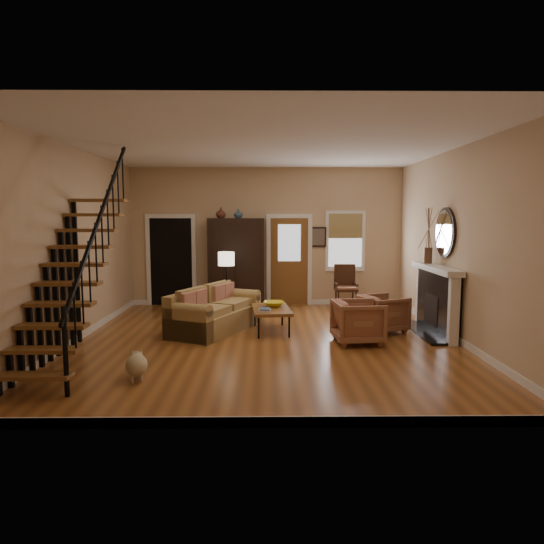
{
  "coord_description": "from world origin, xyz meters",
  "views": [
    {
      "loc": [
        0.0,
        -8.19,
        2.12
      ],
      "look_at": [
        0.1,
        0.4,
        1.15
      ],
      "focal_mm": 32.0,
      "sensor_mm": 36.0,
      "label": 1
    }
  ],
  "objects_px": {
    "armchair_right": "(383,313)",
    "sofa": "(216,311)",
    "coffee_table": "(271,320)",
    "armoire": "(237,263)",
    "armchair_left": "(358,322)",
    "side_chair": "(346,287)",
    "floor_lamp": "(227,287)"
  },
  "relations": [
    {
      "from": "armchair_right",
      "to": "sofa",
      "type": "bearing_deg",
      "value": 66.1
    },
    {
      "from": "sofa",
      "to": "coffee_table",
      "type": "relative_size",
      "value": 1.78
    },
    {
      "from": "armoire",
      "to": "armchair_left",
      "type": "relative_size",
      "value": 2.62
    },
    {
      "from": "armoire",
      "to": "coffee_table",
      "type": "xyz_separation_m",
      "value": [
        0.79,
        -2.47,
        -0.83
      ]
    },
    {
      "from": "armoire",
      "to": "coffee_table",
      "type": "relative_size",
      "value": 1.81
    },
    {
      "from": "sofa",
      "to": "side_chair",
      "type": "xyz_separation_m",
      "value": [
        2.8,
        2.21,
        0.13
      ]
    },
    {
      "from": "armchair_right",
      "to": "side_chair",
      "type": "distance_m",
      "value": 2.35
    },
    {
      "from": "sofa",
      "to": "armchair_right",
      "type": "distance_m",
      "value": 3.12
    },
    {
      "from": "armoire",
      "to": "armchair_left",
      "type": "distance_m",
      "value": 4.07
    },
    {
      "from": "armchair_left",
      "to": "armchair_right",
      "type": "bearing_deg",
      "value": -42.92
    },
    {
      "from": "sofa",
      "to": "armchair_right",
      "type": "height_order",
      "value": "sofa"
    },
    {
      "from": "armoire",
      "to": "side_chair",
      "type": "bearing_deg",
      "value": -4.48
    },
    {
      "from": "armchair_right",
      "to": "floor_lamp",
      "type": "bearing_deg",
      "value": 51.95
    },
    {
      "from": "floor_lamp",
      "to": "side_chair",
      "type": "distance_m",
      "value": 3.04
    },
    {
      "from": "armoire",
      "to": "sofa",
      "type": "distance_m",
      "value": 2.52
    },
    {
      "from": "sofa",
      "to": "side_chair",
      "type": "bearing_deg",
      "value": 63.26
    },
    {
      "from": "armchair_left",
      "to": "floor_lamp",
      "type": "bearing_deg",
      "value": 49.46
    },
    {
      "from": "armoire",
      "to": "side_chair",
      "type": "relative_size",
      "value": 2.06
    },
    {
      "from": "coffee_table",
      "to": "floor_lamp",
      "type": "bearing_deg",
      "value": 137.83
    },
    {
      "from": "floor_lamp",
      "to": "armchair_left",
      "type": "bearing_deg",
      "value": -35.06
    },
    {
      "from": "armoire",
      "to": "coffee_table",
      "type": "bearing_deg",
      "value": -72.33
    },
    {
      "from": "coffee_table",
      "to": "armchair_left",
      "type": "xyz_separation_m",
      "value": [
        1.46,
        -0.84,
        0.14
      ]
    },
    {
      "from": "armchair_left",
      "to": "side_chair",
      "type": "bearing_deg",
      "value": -10.95
    },
    {
      "from": "coffee_table",
      "to": "floor_lamp",
      "type": "relative_size",
      "value": 0.81
    },
    {
      "from": "sofa",
      "to": "floor_lamp",
      "type": "height_order",
      "value": "floor_lamp"
    },
    {
      "from": "armchair_right",
      "to": "side_chair",
      "type": "height_order",
      "value": "side_chair"
    },
    {
      "from": "armchair_left",
      "to": "floor_lamp",
      "type": "distance_m",
      "value": 2.9
    },
    {
      "from": "armchair_left",
      "to": "side_chair",
      "type": "distance_m",
      "value": 3.14
    },
    {
      "from": "armoire",
      "to": "sofa",
      "type": "bearing_deg",
      "value": -95.98
    },
    {
      "from": "armoire",
      "to": "armchair_left",
      "type": "height_order",
      "value": "armoire"
    },
    {
      "from": "sofa",
      "to": "armchair_left",
      "type": "xyz_separation_m",
      "value": [
        2.5,
        -0.9,
        -0.02
      ]
    },
    {
      "from": "armchair_right",
      "to": "floor_lamp",
      "type": "xyz_separation_m",
      "value": [
        -2.96,
        0.86,
        0.37
      ]
    }
  ]
}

